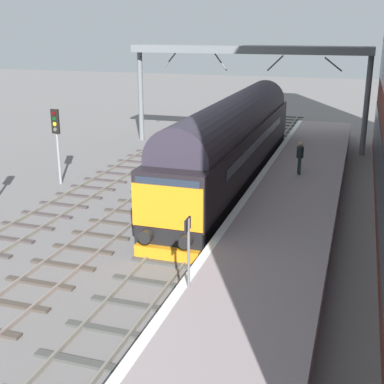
# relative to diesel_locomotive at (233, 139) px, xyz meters

# --- Properties ---
(ground_plane) EXTENTS (140.00, 140.00, 0.00)m
(ground_plane) POSITION_rel_diesel_locomotive_xyz_m (-0.00, -6.42, -2.49)
(ground_plane) COLOR slate
(ground_plane) RESTS_ON ground
(track_main) EXTENTS (2.50, 60.00, 0.15)m
(track_main) POSITION_rel_diesel_locomotive_xyz_m (-0.00, -6.42, -2.43)
(track_main) COLOR slate
(track_main) RESTS_ON ground
(track_adjacent_west) EXTENTS (2.50, 60.00, 0.15)m
(track_adjacent_west) POSITION_rel_diesel_locomotive_xyz_m (-3.35, -6.42, -2.43)
(track_adjacent_west) COLOR gray
(track_adjacent_west) RESTS_ON ground
(track_adjacent_far_west) EXTENTS (2.50, 60.00, 0.15)m
(track_adjacent_far_west) POSITION_rel_diesel_locomotive_xyz_m (-6.77, -6.42, -2.43)
(track_adjacent_far_west) COLOR gray
(track_adjacent_far_west) RESTS_ON ground
(station_platform) EXTENTS (4.00, 44.00, 1.01)m
(station_platform) POSITION_rel_diesel_locomotive_xyz_m (3.60, -6.42, -1.99)
(station_platform) COLOR gray
(station_platform) RESTS_ON ground
(diesel_locomotive) EXTENTS (2.74, 20.06, 4.68)m
(diesel_locomotive) POSITION_rel_diesel_locomotive_xyz_m (0.00, 0.00, 0.00)
(diesel_locomotive) COLOR black
(diesel_locomotive) RESTS_ON ground
(signal_post_mid) EXTENTS (0.44, 0.22, 4.02)m
(signal_post_mid) POSITION_rel_diesel_locomotive_xyz_m (-8.83, -2.60, 0.14)
(signal_post_mid) COLOR gray
(signal_post_mid) RESTS_ON ground
(platform_number_sign) EXTENTS (0.10, 0.44, 2.07)m
(platform_number_sign) POSITION_rel_diesel_locomotive_xyz_m (1.93, -13.30, -0.12)
(platform_number_sign) COLOR slate
(platform_number_sign) RESTS_ON station_platform
(waiting_passenger) EXTENTS (0.43, 0.49, 1.64)m
(waiting_passenger) POSITION_rel_diesel_locomotive_xyz_m (3.50, -0.35, -0.50)
(waiting_passenger) COLOR #253533
(waiting_passenger) RESTS_ON station_platform
(overhead_footbridge) EXTENTS (16.07, 2.00, 6.86)m
(overhead_footbridge) POSITION_rel_diesel_locomotive_xyz_m (-1.34, 9.33, 3.80)
(overhead_footbridge) COLOR slate
(overhead_footbridge) RESTS_ON ground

